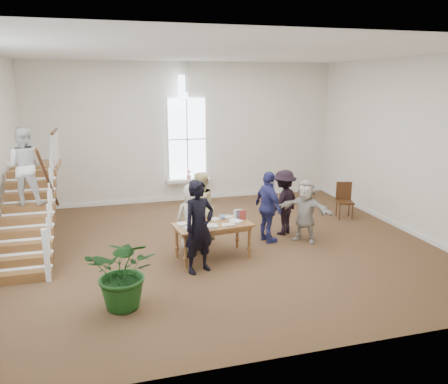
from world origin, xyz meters
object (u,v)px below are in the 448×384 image
object	(u,v)px
person_yellow	(200,207)
woman_cluster_c	(305,211)
elderly_woman	(192,217)
woman_cluster_a	(268,207)
library_table	(212,227)
woman_cluster_b	(284,202)
floor_plant	(125,272)
side_chair	(344,198)
police_officer	(199,227)

from	to	relation	value
person_yellow	woman_cluster_c	size ratio (longest dim) A/B	1.12
elderly_woman	person_yellow	world-z (taller)	person_yellow
woman_cluster_a	woman_cluster_c	size ratio (longest dim) A/B	1.13
woman_cluster_c	library_table	bearing A→B (deg)	-124.20
woman_cluster_a	library_table	bearing A→B (deg)	100.20
woman_cluster_b	floor_plant	world-z (taller)	woman_cluster_b
side_chair	woman_cluster_c	bearing A→B (deg)	-127.26
elderly_woman	woman_cluster_b	distance (m)	2.55
library_table	police_officer	size ratio (longest dim) A/B	0.92
library_table	woman_cluster_c	distance (m)	2.51
woman_cluster_a	woman_cluster_c	bearing A→B (deg)	-114.05
person_yellow	woman_cluster_a	xyz separation A→B (m)	(1.60, -0.47, 0.01)
woman_cluster_c	floor_plant	xyz separation A→B (m)	(-4.47, -2.21, -0.11)
library_table	woman_cluster_a	size ratio (longest dim) A/B	1.01
police_officer	side_chair	world-z (taller)	police_officer
police_officer	side_chair	distance (m)	5.53
library_table	person_yellow	xyz separation A→B (m)	(-0.03, 1.10, 0.16)
person_yellow	woman_cluster_c	world-z (taller)	person_yellow
police_officer	side_chair	xyz separation A→B (m)	(4.88, 2.58, -0.39)
woman_cluster_b	library_table	bearing A→B (deg)	-8.58
person_yellow	elderly_woman	bearing A→B (deg)	25.12
police_officer	person_yellow	size ratio (longest dim) A/B	1.12
woman_cluster_b	woman_cluster_c	distance (m)	0.72
woman_cluster_c	floor_plant	distance (m)	4.99
police_officer	floor_plant	distance (m)	1.96
elderly_woman	person_yellow	size ratio (longest dim) A/B	0.91
police_officer	woman_cluster_a	bearing A→B (deg)	8.93
side_chair	elderly_woman	bearing A→B (deg)	-149.00
elderly_woman	floor_plant	world-z (taller)	elderly_woman
library_table	elderly_woman	bearing A→B (deg)	111.81
woman_cluster_b	side_chair	world-z (taller)	woman_cluster_b
person_yellow	floor_plant	bearing A→B (deg)	21.84
person_yellow	woman_cluster_b	xyz separation A→B (m)	(2.20, -0.02, -0.03)
police_officer	elderly_woman	distance (m)	1.27
library_table	person_yellow	distance (m)	1.11
person_yellow	woman_cluster_b	size ratio (longest dim) A/B	1.03
elderly_woman	person_yellow	xyz separation A→B (m)	(0.30, 0.50, 0.08)
library_table	police_officer	bearing A→B (deg)	-131.11
library_table	elderly_woman	size ratio (longest dim) A/B	1.13
floor_plant	woman_cluster_b	bearing A→B (deg)	34.48
person_yellow	woman_cluster_c	xyz separation A→B (m)	(2.50, -0.67, -0.09)
woman_cluster_c	side_chair	size ratio (longest dim) A/B	1.50
library_table	side_chair	world-z (taller)	side_chair
library_table	floor_plant	bearing A→B (deg)	-145.60
elderly_woman	side_chair	distance (m)	4.96
woman_cluster_a	police_officer	bearing A→B (deg)	110.98
library_table	floor_plant	size ratio (longest dim) A/B	1.33
floor_plant	woman_cluster_c	bearing A→B (deg)	26.34
police_officer	library_table	bearing A→B (deg)	32.72
police_officer	person_yellow	distance (m)	1.80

